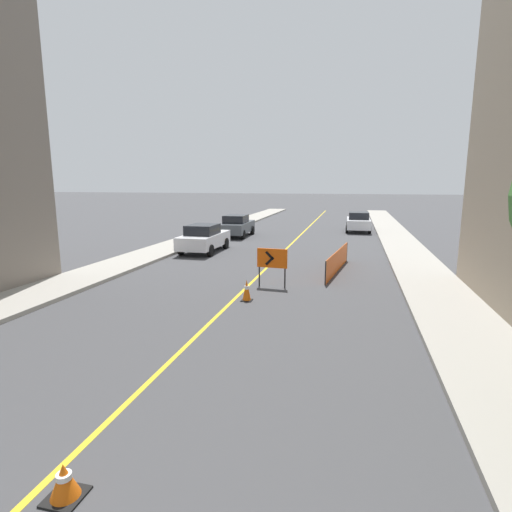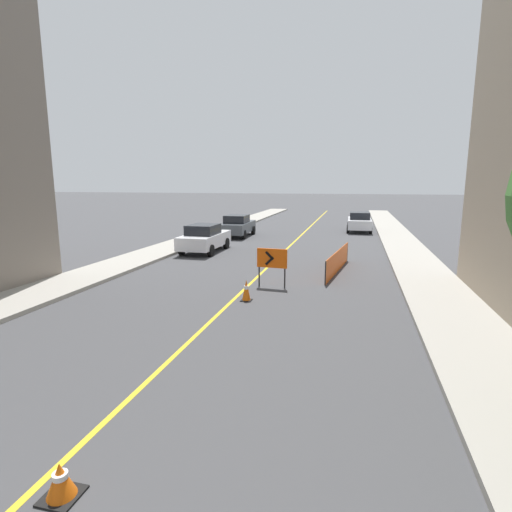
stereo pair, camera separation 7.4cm
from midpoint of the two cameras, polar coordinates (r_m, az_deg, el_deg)
lane_stripe at (r=24.49m, az=4.68°, el=1.18°), size 0.12×66.92×0.01m
sidewalk_left at (r=26.46m, az=-10.19°, el=1.90°), size 2.42×66.92×0.14m
sidewalk_right at (r=24.35m, az=20.88°, el=0.63°), size 2.42×66.92×0.14m
traffic_cone_second at (r=6.28m, az=-25.80°, el=-26.93°), size 0.46×0.46×0.48m
traffic_cone_third at (r=13.50m, az=-1.24°, el=-4.93°), size 0.36×0.36×0.73m
arrow_barricade_primary at (r=15.09m, az=2.43°, el=-0.55°), size 1.17×0.14×1.49m
safety_mesh_fence at (r=18.22m, az=11.71°, el=-0.71°), size 0.75×5.28×0.96m
parked_car_curb_near at (r=23.11m, az=-7.29°, el=2.57°), size 1.93×4.31×1.59m
parked_car_curb_mid at (r=29.52m, az=-2.60°, el=4.36°), size 1.95×4.35×1.59m
parked_car_curb_far at (r=33.46m, az=14.63°, el=4.75°), size 1.94×4.33×1.59m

